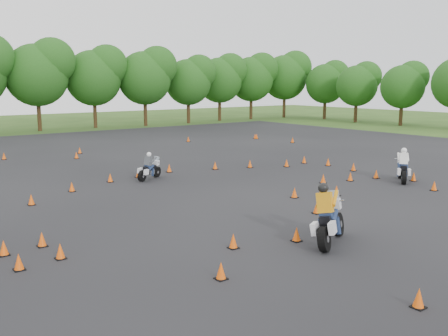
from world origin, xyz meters
name	(u,v)px	position (x,y,z in m)	size (l,w,h in m)	color
ground	(283,210)	(0.00, 0.00, 0.00)	(140.00, 140.00, 0.00)	#2D5119
asphalt_pad	(200,186)	(0.00, 6.00, 0.01)	(62.00, 62.00, 0.00)	black
treeline	(40,88)	(1.42, 35.23, 4.64)	(86.95, 32.47, 10.48)	#1E4D16
traffic_cones	(226,183)	(0.83, 4.92, 0.23)	(36.28, 33.30, 0.45)	#F0550A
rider_grey	(149,165)	(-1.15, 9.14, 0.75)	(1.94, 0.60, 1.50)	#44484C
rider_yellow	(334,213)	(-1.70, -4.06, 1.01)	(2.61, 0.80, 2.02)	orange
rider_white	(403,164)	(9.17, 0.62, 0.90)	(2.33, 0.72, 1.80)	white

